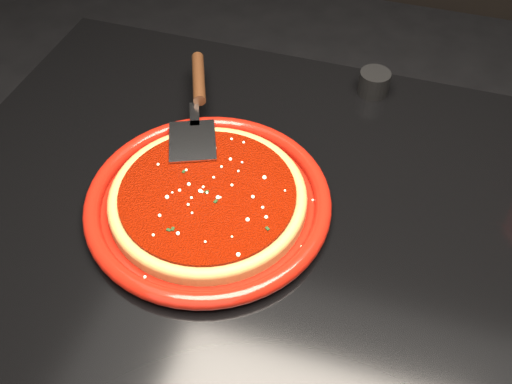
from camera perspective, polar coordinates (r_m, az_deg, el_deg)
table at (r=1.09m, az=6.05°, el=-17.36°), size 1.20×0.80×0.75m
plate at (r=0.79m, az=-4.80°, el=-0.92°), size 0.45×0.45×0.03m
pizza_crust at (r=0.79m, az=-4.81°, el=-0.73°), size 0.36×0.36×0.01m
pizza_crust_rim at (r=0.78m, az=-4.85°, el=-0.41°), size 0.36×0.36×0.02m
pizza_sauce at (r=0.78m, az=-4.87°, el=-0.17°), size 0.32×0.32×0.01m
parmesan_dusting at (r=0.78m, az=-4.90°, el=0.17°), size 0.23×0.23×0.01m
basil_flecks at (r=0.78m, az=-4.90°, el=0.12°), size 0.22×0.22×0.00m
pizza_server at (r=0.90m, az=-5.93°, el=8.62°), size 0.19×0.30×0.02m
ramekin at (r=0.99m, az=11.72°, el=10.66°), size 0.06×0.06×0.04m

